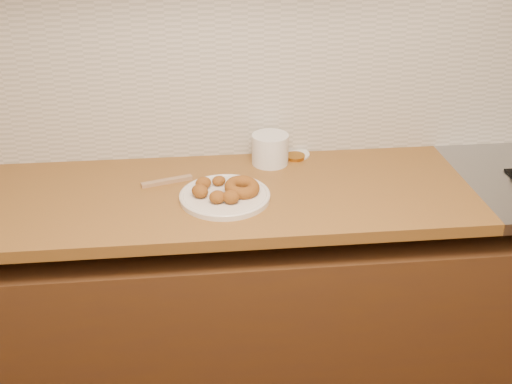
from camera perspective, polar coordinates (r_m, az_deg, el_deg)
wall_back at (r=2.18m, az=5.28°, el=14.98°), size 4.00×0.02×2.70m
base_cabinet at (r=2.33m, az=5.66°, el=-10.69°), size 3.60×0.60×0.77m
butcher_block at (r=2.03m, az=-11.97°, el=-0.77°), size 2.30×0.62×0.04m
backsplash at (r=2.21m, az=5.17°, el=11.12°), size 3.60×0.02×0.60m
donut_plate at (r=1.95m, az=-2.98°, el=-0.43°), size 0.30×0.30×0.02m
ring_donut at (r=1.95m, az=-1.35°, el=0.46°), size 0.17×0.17×0.05m
fried_dough_chunks at (r=1.93m, az=-4.08°, el=0.13°), size 0.17×0.18×0.04m
plastic_tub at (r=2.18m, az=1.36°, el=4.10°), size 0.15×0.15×0.11m
tub_lid at (r=2.27m, az=3.69°, el=3.61°), size 0.13×0.13×0.01m
brass_jar_lid at (r=2.24m, az=3.75°, el=3.38°), size 0.09×0.09×0.01m
wooden_utensil at (r=2.07m, az=-8.49°, el=1.02°), size 0.18×0.07×0.01m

